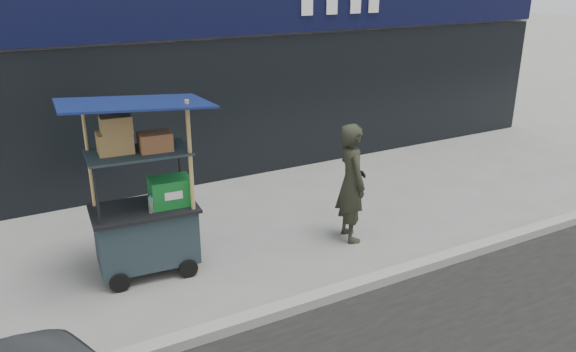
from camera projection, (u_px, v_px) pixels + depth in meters
ground at (309, 294)px, 6.36m from camera, size 80.00×80.00×0.00m
curb at (318, 298)px, 6.17m from camera, size 80.00×0.18×0.12m
vendor_cart at (146, 213)px, 6.60m from camera, size 1.69×1.26×2.18m
vendor_man at (352, 183)px, 7.43m from camera, size 0.50×0.66×1.62m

